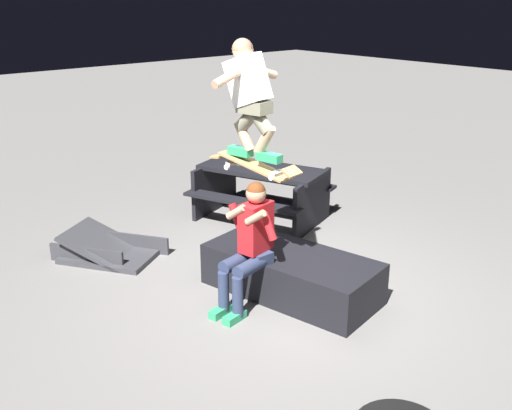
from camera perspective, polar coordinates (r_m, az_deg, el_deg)
ground_plane at (r=6.42m, az=2.94°, el=-8.37°), size 40.00×40.00×0.00m
ledge_box_main at (r=6.32m, az=3.37°, el=-6.55°), size 1.95×1.14×0.45m
person_sitting_on_ledge at (r=5.88m, az=-0.63°, el=-3.42°), size 0.60×0.78×1.29m
skateboard at (r=5.82m, az=-0.16°, el=3.79°), size 1.04×0.37×0.17m
skater_airborne at (r=5.70m, az=-0.61°, el=10.55°), size 0.63×0.89×1.12m
kicker_ramp at (r=7.40m, az=-13.71°, el=-4.34°), size 1.28×1.18×0.44m
picnic_table_back at (r=8.26m, az=0.53°, el=1.94°), size 2.05×1.84×0.75m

